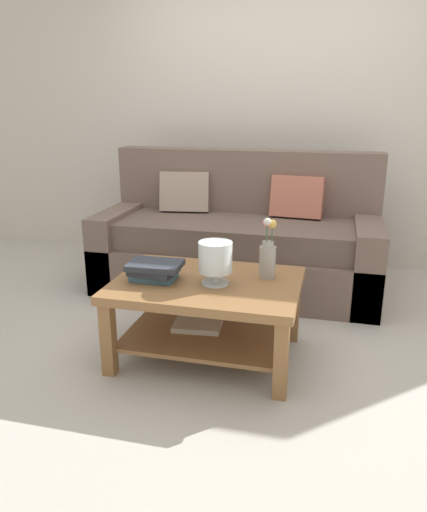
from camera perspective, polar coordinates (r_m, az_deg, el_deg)
ground_plane at (r=3.28m, az=2.43°, el=-8.54°), size 10.00×10.00×0.00m
back_wall at (r=4.57m, az=7.08°, el=16.28°), size 6.40×0.12×2.70m
couch at (r=3.93m, az=2.90°, el=1.61°), size 2.15×0.90×1.06m
coffee_table at (r=2.83m, az=-0.78°, el=-5.33°), size 1.04×0.76×0.47m
book_stack_main at (r=2.80m, az=-6.84°, el=-1.62°), size 0.30×0.22×0.10m
glass_hurricane_vase at (r=2.69m, az=0.22°, el=-0.31°), size 0.19×0.19×0.24m
flower_pitcher at (r=2.81m, az=6.27°, el=0.12°), size 0.09×0.09×0.35m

